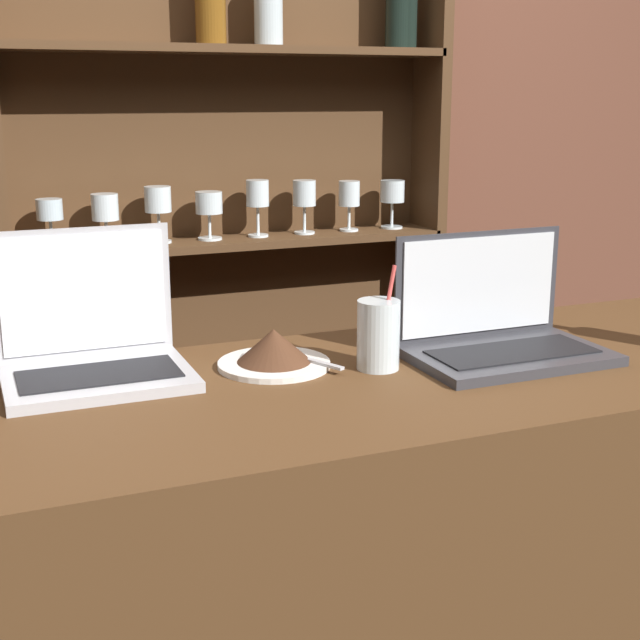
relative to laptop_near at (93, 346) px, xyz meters
name	(u,v)px	position (x,y,z in m)	size (l,w,h in m)	color
back_wall	(164,130)	(0.33, 0.88, 0.31)	(7.00, 0.06, 2.70)	brown
back_shelf	(235,254)	(0.49, 0.80, -0.01)	(1.18, 0.18, 1.94)	#472D19
laptop_near	(93,346)	(0.00, 0.00, 0.00)	(0.30, 0.23, 0.24)	#ADADB2
laptop_far	(498,330)	(0.70, -0.15, -0.01)	(0.35, 0.22, 0.22)	#333338
cake_plate	(274,351)	(0.30, -0.07, -0.02)	(0.20, 0.20, 0.07)	silver
water_glass	(378,335)	(0.46, -0.14, 0.01)	(0.07, 0.07, 0.18)	silver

